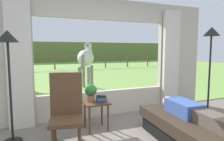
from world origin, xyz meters
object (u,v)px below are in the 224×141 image
recliner_sofa (190,130)px  floor_lamp_left (8,53)px  floor_lamp_right (211,45)px  horse (86,58)px  side_table (96,107)px  rocking_chair (67,111)px  reclining_person (193,112)px  pasture_tree (7,55)px  book_stack (101,99)px  potted_plant (91,92)px

recliner_sofa → floor_lamp_left: size_ratio=1.00×
floor_lamp_right → horse: floor_lamp_right is taller
side_table → floor_lamp_right: (2.31, -0.39, 1.12)m
rocking_chair → reclining_person: bearing=-10.0°
reclining_person → pasture_tree: 7.99m
book_stack → reclining_person: bearing=-43.7°
reclining_person → book_stack: (-1.11, 1.06, 0.06)m
recliner_sofa → potted_plant: size_ratio=5.47×
pasture_tree → rocking_chair: bearing=-77.4°
rocking_chair → potted_plant: bearing=55.2°
reclining_person → side_table: reclining_person is taller
floor_lamp_left → horse: 4.26m
floor_lamp_right → horse: size_ratio=1.08×
side_table → floor_lamp_right: 2.60m
floor_lamp_right → reclining_person: bearing=-146.9°
rocking_chair → floor_lamp_left: size_ratio=0.64×
reclining_person → horse: (-0.43, 4.80, 0.63)m
side_table → horse: 3.82m
book_stack → floor_lamp_right: floor_lamp_right is taller
potted_plant → pasture_tree: pasture_tree is taller
reclining_person → rocking_chair: bearing=163.2°
reclining_person → side_table: size_ratio=2.76×
rocking_chair → pasture_tree: pasture_tree is taller
horse → pasture_tree: (-2.84, 2.46, 0.10)m
side_table → floor_lamp_left: size_ratio=0.30×
floor_lamp_right → pasture_tree: pasture_tree is taller
reclining_person → floor_lamp_right: (1.12, 0.73, 1.03)m
side_table → floor_lamp_left: (-1.38, -0.00, 0.99)m
rocking_chair → pasture_tree: (-1.48, 6.59, 0.70)m
reclining_person → floor_lamp_left: bearing=159.9°
recliner_sofa → rocking_chair: 1.92m
reclining_person → side_table: bearing=140.2°
pasture_tree → floor_lamp_left: bearing=-83.5°
potted_plant → book_stack: 0.24m
recliner_sofa → rocking_chair: size_ratio=1.56×
horse → book_stack: bearing=-77.1°
reclining_person → rocking_chair: (-1.79, 0.66, 0.02)m
book_stack → floor_lamp_right: bearing=-8.5°
book_stack → pasture_tree: (-2.16, 6.19, 0.67)m
rocking_chair → floor_lamp_right: (2.91, 0.06, 1.01)m
floor_lamp_right → pasture_tree: 7.87m
reclining_person → pasture_tree: pasture_tree is taller
recliner_sofa → side_table: size_ratio=3.37×
floor_lamp_left → rocking_chair: bearing=-30.4°
book_stack → floor_lamp_right: 2.45m
floor_lamp_right → recliner_sofa: bearing=-148.8°
side_table → floor_lamp_left: floor_lamp_left is taller
reclining_person → floor_lamp_left: floor_lamp_left is taller
book_stack → rocking_chair: bearing=-149.8°
pasture_tree → side_table: bearing=-71.3°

